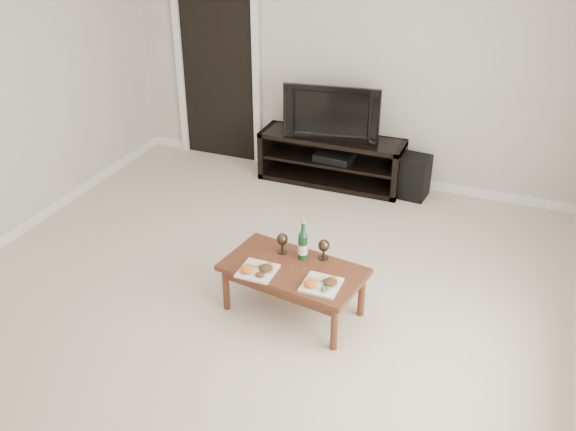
# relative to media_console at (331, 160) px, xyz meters

# --- Properties ---
(floor) EXTENTS (5.50, 5.50, 0.00)m
(floor) POSITION_rel_media_console_xyz_m (0.08, -2.50, -0.28)
(floor) COLOR beige
(floor) RESTS_ON ground
(back_wall) EXTENTS (5.00, 0.04, 2.60)m
(back_wall) POSITION_rel_media_console_xyz_m (0.08, 0.27, 1.02)
(back_wall) COLOR beige
(back_wall) RESTS_ON ground
(doorway) EXTENTS (0.90, 0.02, 2.05)m
(doorway) POSITION_rel_media_console_xyz_m (-1.47, 0.24, 0.75)
(doorway) COLOR black
(doorway) RESTS_ON ground
(media_console) EXTENTS (1.58, 0.45, 0.55)m
(media_console) POSITION_rel_media_console_xyz_m (0.00, 0.00, 0.00)
(media_console) COLOR black
(media_console) RESTS_ON ground
(television) EXTENTS (1.03, 0.28, 0.59)m
(television) POSITION_rel_media_console_xyz_m (-0.00, 0.00, 0.57)
(television) COLOR black
(television) RESTS_ON media_console
(av_receiver) EXTENTS (0.42, 0.33, 0.08)m
(av_receiver) POSITION_rel_media_console_xyz_m (0.04, -0.01, 0.05)
(av_receiver) COLOR black
(av_receiver) RESTS_ON media_console
(subwoofer) EXTENTS (0.33, 0.33, 0.45)m
(subwoofer) POSITION_rel_media_console_xyz_m (0.92, 0.01, -0.05)
(subwoofer) COLOR black
(subwoofer) RESTS_ON ground
(coffee_table) EXTENTS (1.16, 0.75, 0.42)m
(coffee_table) POSITION_rel_media_console_xyz_m (0.47, -2.34, -0.07)
(coffee_table) COLOR #5C2E19
(coffee_table) RESTS_ON ground
(plate_left) EXTENTS (0.27, 0.27, 0.07)m
(plate_left) POSITION_rel_media_console_xyz_m (0.24, -2.50, 0.18)
(plate_left) COLOR white
(plate_left) RESTS_ON coffee_table
(plate_right) EXTENTS (0.27, 0.27, 0.07)m
(plate_right) POSITION_rel_media_console_xyz_m (0.75, -2.50, 0.18)
(plate_right) COLOR white
(plate_right) RESTS_ON coffee_table
(wine_bottle) EXTENTS (0.07, 0.07, 0.35)m
(wine_bottle) POSITION_rel_media_console_xyz_m (0.49, -2.19, 0.32)
(wine_bottle) COLOR #0F3919
(wine_bottle) RESTS_ON coffee_table
(goblet_left) EXTENTS (0.09, 0.09, 0.17)m
(goblet_left) POSITION_rel_media_console_xyz_m (0.31, -2.17, 0.23)
(goblet_left) COLOR #39311F
(goblet_left) RESTS_ON coffee_table
(goblet_right) EXTENTS (0.09, 0.09, 0.17)m
(goblet_right) POSITION_rel_media_console_xyz_m (0.64, -2.14, 0.23)
(goblet_right) COLOR #39311F
(goblet_right) RESTS_ON coffee_table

